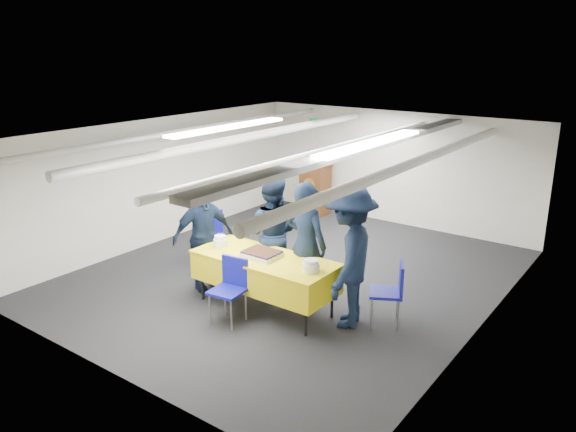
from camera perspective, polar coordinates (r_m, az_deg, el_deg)
The scene contains 14 objects.
ground at distance 9.10m, azimuth 0.54°, elevation -5.99°, with size 7.00×7.00×0.00m, color black.
room_shell at distance 8.83m, azimuth 2.61°, elevation 5.61°, with size 6.00×7.00×2.30m.
serving_table at distance 7.79m, azimuth -2.38°, elevation -5.63°, with size 2.05×0.86×0.77m.
sheet_cake at distance 7.71m, azimuth -2.68°, elevation -3.86°, with size 0.50×0.39×0.09m.
plate_stack_left at distance 8.12m, azimuth -6.89°, elevation -2.59°, with size 0.20×0.20×0.17m.
plate_stack_right at distance 7.21m, azimuth 2.34°, elevation -5.10°, with size 0.23×0.23×0.16m.
podium at distance 12.15m, azimuth 2.78°, elevation 3.01°, with size 0.62×0.53×1.25m.
chair_near at distance 7.52m, azimuth -5.81°, elevation -6.82°, with size 0.47×0.47×0.87m.
chair_right at distance 7.49m, azimuth 10.57°, elevation -7.11°, with size 0.57×0.57×0.87m.
chair_left at distance 9.61m, azimuth -7.85°, elevation -1.48°, with size 0.59×0.59×0.87m.
sailor_a at distance 7.80m, azimuth 1.82°, elevation -2.91°, with size 0.65×0.43×1.80m, color black.
sailor_b at distance 8.36m, azimuth -1.70°, elevation -1.76°, with size 0.84×0.66×1.73m, color black.
sailor_c at distance 8.43m, azimuth -8.63°, elevation -2.06°, with size 0.97×0.40×1.65m, color black.
sailor_d at distance 7.27m, azimuth 6.20°, elevation -4.09°, with size 1.23×0.71×1.90m, color black.
Camera 1 is at (4.86, -6.81, 3.57)m, focal length 35.00 mm.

